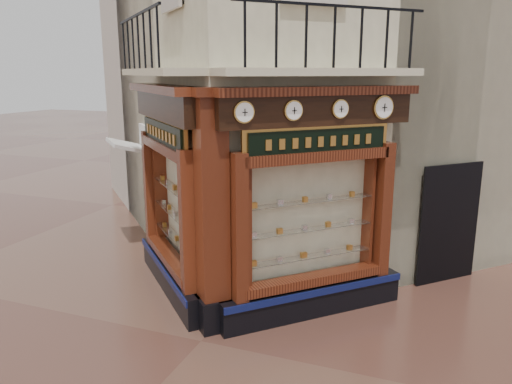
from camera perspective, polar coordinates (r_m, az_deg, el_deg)
The scene contains 14 objects.
ground at distance 8.39m, azimuth -6.30°, elevation -16.58°, with size 80.00×80.00×0.00m, color #543127.
neighbour_left at distance 16.21m, azimuth -0.41°, elevation 18.13°, with size 8.00×8.00×11.00m, color beige.
neighbour_right at distance 15.14m, azimuth 18.25°, elevation 17.81°, with size 8.00×8.00×11.00m, color beige.
shopfront_left at distance 9.58m, azimuth -9.83°, elevation -0.07°, with size 2.86×2.86×3.98m.
shopfront_right at distance 8.53m, azimuth 6.68°, elevation -1.65°, with size 2.86×2.86×3.98m.
corner_pilaster at distance 8.03m, azimuth -5.04°, elevation -2.79°, with size 0.85×0.85×3.98m.
balcony at distance 8.61m, azimuth -2.41°, elevation 13.65°, with size 5.94×2.97×1.03m.
clock_a at distance 7.47m, azimuth -1.39°, elevation 9.11°, with size 0.27×0.27×0.33m.
clock_b at distance 7.82m, azimuth 4.29°, elevation 9.27°, with size 0.26×0.26×0.32m.
clock_c at distance 8.26m, azimuth 9.61°, elevation 9.35°, with size 0.25×0.25×0.31m.
clock_d at distance 8.77m, azimuth 14.35°, elevation 9.35°, with size 0.32×0.32×0.40m.
awning at distance 12.70m, azimuth -13.77°, elevation -6.18°, with size 1.38×0.83×0.08m, color silver, non-canonical shape.
signboard_left at distance 9.37m, azimuth -10.57°, elevation 6.58°, with size 2.09×2.09×0.56m.
signboard_right at distance 8.24m, azimuth 7.17°, elevation 5.78°, with size 1.96×1.96×0.52m.
Camera 1 is at (3.40, -6.42, 4.19)m, focal length 35.00 mm.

